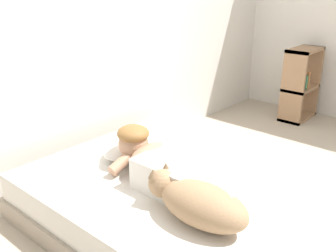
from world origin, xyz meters
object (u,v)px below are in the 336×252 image
at_px(cell_phone, 182,200).
at_px(bookshelf, 300,84).
at_px(person_lying, 178,168).
at_px(coffee_cup, 154,146).
at_px(bed, 194,206).
at_px(dog, 198,202).
at_px(pillow, 137,146).

height_order(cell_phone, bookshelf, bookshelf).
xyz_separation_m(person_lying, coffee_cup, (0.24, 0.41, -0.07)).
distance_m(coffee_cup, cell_phone, 0.65).
xyz_separation_m(bed, coffee_cup, (0.16, 0.48, 0.19)).
bearing_deg(bed, coffee_cup, 71.63).
bearing_deg(coffee_cup, bed, -108.37).
bearing_deg(coffee_cup, dog, -122.08).
bearing_deg(dog, person_lying, 54.73).
distance_m(bed, cell_phone, 0.26).
distance_m(bed, pillow, 0.59).
bearing_deg(bookshelf, cell_phone, -170.37).
distance_m(pillow, dog, 0.85).
distance_m(pillow, coffee_cup, 0.12).
height_order(person_lying, coffee_cup, person_lying).
relative_size(bed, pillow, 3.79).
height_order(person_lying, cell_phone, person_lying).
xyz_separation_m(bed, person_lying, (-0.08, 0.06, 0.26)).
bearing_deg(bookshelf, bed, -171.18).
xyz_separation_m(dog, bookshelf, (2.55, 0.58, -0.02)).
relative_size(person_lying, bookshelf, 1.23).
xyz_separation_m(person_lying, bookshelf, (2.34, 0.29, -0.03)).
distance_m(pillow, bookshelf, 2.21).
bearing_deg(dog, pillow, 65.69).
bearing_deg(pillow, bookshelf, -5.02).
height_order(person_lying, dog, person_lying).
xyz_separation_m(dog, cell_phone, (0.09, 0.16, -0.10)).
relative_size(person_lying, coffee_cup, 7.36).
xyz_separation_m(pillow, person_lying, (-0.14, -0.48, 0.05)).
relative_size(coffee_cup, bookshelf, 0.17).
height_order(bed, cell_phone, cell_phone).
height_order(coffee_cup, bookshelf, bookshelf).
distance_m(person_lying, dog, 0.36).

